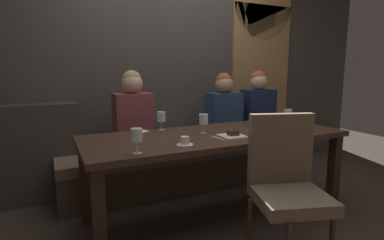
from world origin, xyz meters
TOP-DOWN VIEW (x-y plane):
  - ground at (0.00, 0.00)m, footprint 9.00×9.00m
  - back_wall_tiled at (0.00, 1.22)m, footprint 6.00×0.12m
  - arched_door at (1.35, 1.15)m, footprint 0.90×0.05m
  - back_counter at (-1.55, 1.04)m, footprint 1.10×0.28m
  - dining_table at (0.00, 0.00)m, footprint 2.20×0.84m
  - banquette_bench at (0.00, 0.70)m, footprint 2.50×0.44m
  - chair_near_side at (0.11, -0.72)m, footprint 0.55×0.55m
  - diner_redhead at (-0.52, 0.71)m, footprint 0.36×0.24m
  - diner_bearded at (0.51, 0.70)m, footprint 0.36×0.24m
  - diner_far_end at (0.96, 0.69)m, footprint 0.36×0.24m
  - wine_glass_center_back at (-0.77, -0.32)m, footprint 0.08×0.08m
  - wine_glass_near_right at (-0.37, 0.33)m, footprint 0.08×0.08m
  - wine_glass_center_front at (0.77, -0.02)m, footprint 0.08×0.08m
  - wine_glass_near_left at (-0.10, 0.05)m, footprint 0.08×0.08m
  - espresso_cup at (-0.41, -0.26)m, footprint 0.12×0.12m
  - dessert_plate at (0.06, -0.16)m, footprint 0.19×0.19m
  - fork_on_table at (-0.09, -0.17)m, footprint 0.05×0.17m
  - folded_napkin at (-0.55, 0.33)m, footprint 0.14×0.14m

SIDE VIEW (x-z plane):
  - ground at x=0.00m, z-range 0.00..0.00m
  - banquette_bench at x=0.00m, z-range 0.00..0.45m
  - back_counter at x=-1.55m, z-range 0.00..0.95m
  - chair_near_side at x=0.11m, z-range 0.07..1.05m
  - dining_table at x=0.00m, z-range 0.28..1.02m
  - fork_on_table at x=-0.09m, z-range 0.74..0.75m
  - folded_napkin at x=-0.55m, z-range 0.74..0.75m
  - dessert_plate at x=0.06m, z-range 0.73..0.78m
  - espresso_cup at x=-0.41m, z-range 0.73..0.80m
  - diner_bearded at x=0.51m, z-range 0.43..1.22m
  - diner_far_end at x=0.96m, z-range 0.43..1.24m
  - diner_redhead at x=-0.52m, z-range 0.43..1.24m
  - wine_glass_center_front at x=0.77m, z-range 0.77..0.94m
  - wine_glass_center_back at x=-0.77m, z-range 0.77..0.94m
  - wine_glass_near_right at x=-0.37m, z-range 0.77..0.94m
  - wine_glass_near_left at x=-0.10m, z-range 0.77..0.94m
  - arched_door at x=1.35m, z-range 0.09..2.64m
  - back_wall_tiled at x=0.00m, z-range 0.00..3.00m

